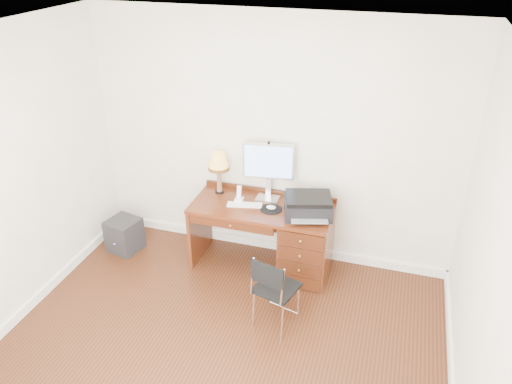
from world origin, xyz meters
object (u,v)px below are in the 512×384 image
(printer, at_px, (308,206))
(equipment_box, at_px, (124,235))
(leg_lamp, at_px, (219,164))
(phone, at_px, (239,197))
(desk, at_px, (290,238))
(chair, at_px, (275,286))
(monitor, at_px, (269,164))

(printer, xyz_separation_m, equipment_box, (-2.12, -0.16, -0.66))
(leg_lamp, xyz_separation_m, phone, (0.28, -0.13, -0.30))
(desk, xyz_separation_m, equipment_box, (-1.94, -0.19, -0.22))
(chair, distance_m, equipment_box, 2.16)
(leg_lamp, bearing_deg, desk, -10.73)
(monitor, height_order, equipment_box, monitor)
(phone, bearing_deg, monitor, 30.19)
(phone, xyz_separation_m, equipment_box, (-1.35, -0.22, -0.61))
(phone, distance_m, chair, 1.19)
(printer, relative_size, leg_lamp, 1.17)
(desk, xyz_separation_m, leg_lamp, (-0.86, 0.16, 0.69))
(monitor, xyz_separation_m, phone, (-0.28, -0.18, -0.34))
(desk, relative_size, printer, 2.66)
(leg_lamp, bearing_deg, monitor, 4.53)
(desk, xyz_separation_m, phone, (-0.59, 0.03, 0.39))
(monitor, relative_size, printer, 1.12)
(monitor, bearing_deg, leg_lamp, 175.94)
(phone, relative_size, equipment_box, 0.48)
(chair, height_order, equipment_box, chair)
(desk, relative_size, phone, 8.09)
(desk, bearing_deg, chair, -85.38)
(printer, bearing_deg, monitor, 138.68)
(leg_lamp, relative_size, phone, 2.59)
(monitor, distance_m, leg_lamp, 0.56)
(leg_lamp, bearing_deg, printer, -10.22)
(monitor, distance_m, equipment_box, 1.93)
(printer, xyz_separation_m, phone, (-0.76, 0.05, -0.05))
(desk, bearing_deg, equipment_box, -174.52)
(monitor, xyz_separation_m, printer, (0.49, -0.23, -0.29))
(phone, bearing_deg, chair, -57.52)
(phone, xyz_separation_m, chair, (0.66, -0.94, -0.33))
(monitor, xyz_separation_m, equipment_box, (-1.63, -0.39, -0.95))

